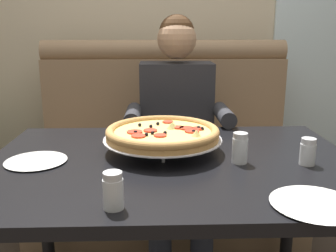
{
  "coord_description": "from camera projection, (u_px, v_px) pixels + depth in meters",
  "views": [
    {
      "loc": [
        -0.06,
        -1.29,
        1.2
      ],
      "look_at": [
        -0.01,
        0.05,
        0.85
      ],
      "focal_mm": 40.31,
      "sensor_mm": 36.0,
      "label": 1
    }
  ],
  "objects": [
    {
      "name": "back_wall_with_window",
      "position": [
        163.0,
        0.0,
        2.66
      ],
      "size": [
        6.0,
        0.12,
        2.8
      ],
      "primitive_type": "cube",
      "color": "beige",
      "rests_on": "ground_plane"
    },
    {
      "name": "booth_bench",
      "position": [
        166.0,
        160.0,
        2.36
      ],
      "size": [
        1.58,
        0.78,
        1.13
      ],
      "color": "#937556",
      "rests_on": "ground_plane"
    },
    {
      "name": "dining_table",
      "position": [
        172.0,
        181.0,
        1.39
      ],
      "size": [
        1.34,
        0.94,
        0.74
      ],
      "color": "black",
      "rests_on": "ground_plane"
    },
    {
      "name": "diner_main",
      "position": [
        177.0,
        122.0,
        2.03
      ],
      "size": [
        0.54,
        0.64,
        1.27
      ],
      "color": "#2D3342",
      "rests_on": "ground_plane"
    },
    {
      "name": "pizza",
      "position": [
        163.0,
        134.0,
        1.44
      ],
      "size": [
        0.45,
        0.45,
        0.11
      ],
      "color": "silver",
      "rests_on": "dining_table"
    },
    {
      "name": "shaker_parmesan",
      "position": [
        113.0,
        193.0,
        0.99
      ],
      "size": [
        0.06,
        0.06,
        0.1
      ],
      "color": "white",
      "rests_on": "dining_table"
    },
    {
      "name": "shaker_oregano",
      "position": [
        308.0,
        154.0,
        1.31
      ],
      "size": [
        0.05,
        0.05,
        0.1
      ],
      "color": "white",
      "rests_on": "dining_table"
    },
    {
      "name": "shaker_pepper_flakes",
      "position": [
        240.0,
        150.0,
        1.33
      ],
      "size": [
        0.06,
        0.06,
        0.11
      ],
      "color": "white",
      "rests_on": "dining_table"
    },
    {
      "name": "plate_near_left",
      "position": [
        315.0,
        202.0,
        1.01
      ],
      "size": [
        0.24,
        0.24,
        0.02
      ],
      "color": "white",
      "rests_on": "dining_table"
    },
    {
      "name": "plate_near_right",
      "position": [
        36.0,
        159.0,
        1.34
      ],
      "size": [
        0.22,
        0.22,
        0.02
      ],
      "color": "white",
      "rests_on": "dining_table"
    }
  ]
}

